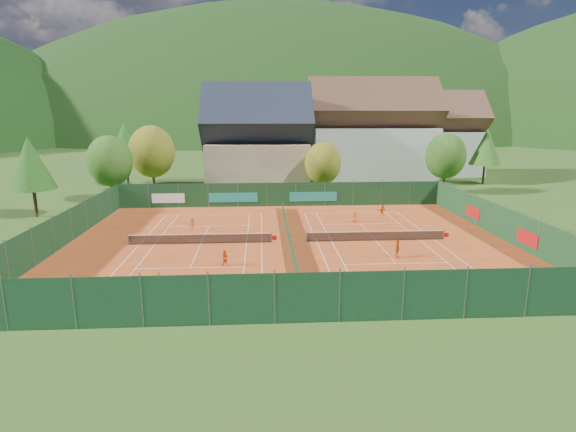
# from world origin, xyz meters

# --- Properties ---
(ground) EXTENTS (600.00, 600.00, 0.00)m
(ground) POSITION_xyz_m (0.00, 0.00, -0.02)
(ground) COLOR #2C4C17
(ground) RESTS_ON ground
(clay_pad) EXTENTS (40.00, 32.00, 0.01)m
(clay_pad) POSITION_xyz_m (0.00, 0.00, 0.01)
(clay_pad) COLOR #BA461B
(clay_pad) RESTS_ON ground
(court_markings_left) EXTENTS (11.03, 23.83, 0.00)m
(court_markings_left) POSITION_xyz_m (-8.00, 0.00, 0.01)
(court_markings_left) COLOR white
(court_markings_left) RESTS_ON ground
(court_markings_right) EXTENTS (11.03, 23.83, 0.00)m
(court_markings_right) POSITION_xyz_m (8.00, 0.00, 0.01)
(court_markings_right) COLOR white
(court_markings_right) RESTS_ON ground
(tennis_net_left) EXTENTS (13.30, 0.10, 1.02)m
(tennis_net_left) POSITION_xyz_m (-7.85, 0.00, 0.51)
(tennis_net_left) COLOR #59595B
(tennis_net_left) RESTS_ON ground
(tennis_net_right) EXTENTS (13.30, 0.10, 1.02)m
(tennis_net_right) POSITION_xyz_m (8.15, 0.00, 0.51)
(tennis_net_right) COLOR #59595B
(tennis_net_right) RESTS_ON ground
(court_divider) EXTENTS (0.03, 28.80, 1.00)m
(court_divider) POSITION_xyz_m (0.00, 0.00, 0.50)
(court_divider) COLOR #13361F
(court_divider) RESTS_ON ground
(fence_north) EXTENTS (40.00, 0.10, 3.00)m
(fence_north) POSITION_xyz_m (-0.46, 15.99, 1.47)
(fence_north) COLOR #14371C
(fence_north) RESTS_ON ground
(fence_south) EXTENTS (40.00, 0.04, 3.00)m
(fence_south) POSITION_xyz_m (0.00, -16.00, 1.50)
(fence_south) COLOR #13351D
(fence_south) RESTS_ON ground
(fence_west) EXTENTS (0.04, 32.00, 3.00)m
(fence_west) POSITION_xyz_m (-20.00, 0.00, 1.50)
(fence_west) COLOR #153A1D
(fence_west) RESTS_ON ground
(fence_east) EXTENTS (0.09, 32.00, 3.00)m
(fence_east) POSITION_xyz_m (20.00, 0.05, 1.48)
(fence_east) COLOR #163C1D
(fence_east) RESTS_ON ground
(chalet) EXTENTS (16.20, 12.00, 16.00)m
(chalet) POSITION_xyz_m (-3.00, 30.00, 6.62)
(chalet) COLOR #CBAF8F
(chalet) RESTS_ON ground
(hotel_block_a) EXTENTS (21.60, 11.00, 17.25)m
(hotel_block_a) POSITION_xyz_m (16.00, 36.00, 7.38)
(hotel_block_a) COLOR silver
(hotel_block_a) RESTS_ON ground
(hotel_block_b) EXTENTS (17.28, 10.00, 15.50)m
(hotel_block_b) POSITION_xyz_m (30.00, 44.00, 6.62)
(hotel_block_b) COLOR silver
(hotel_block_b) RESTS_ON ground
(tree_west_front) EXTENTS (5.72, 5.72, 8.69)m
(tree_west_front) POSITION_xyz_m (-22.00, 20.00, 5.39)
(tree_west_front) COLOR #402B17
(tree_west_front) RESTS_ON ground
(tree_west_mid) EXTENTS (6.44, 6.44, 9.78)m
(tree_west_mid) POSITION_xyz_m (-18.00, 26.00, 6.07)
(tree_west_mid) COLOR #4A2A1A
(tree_west_mid) RESTS_ON ground
(tree_west_back) EXTENTS (5.60, 5.60, 10.00)m
(tree_west_back) POSITION_xyz_m (-24.00, 34.00, 6.74)
(tree_west_back) COLOR #442818
(tree_west_back) RESTS_ON ground
(tree_center) EXTENTS (5.01, 5.01, 7.60)m
(tree_center) POSITION_xyz_m (6.00, 22.00, 4.72)
(tree_center) COLOR #4C2E1B
(tree_center) RESTS_ON ground
(tree_east_front) EXTENTS (5.72, 5.72, 8.69)m
(tree_east_front) POSITION_xyz_m (24.00, 24.00, 5.39)
(tree_east_front) COLOR #472919
(tree_east_front) RESTS_ON ground
(tree_east_mid) EXTENTS (5.04, 5.04, 9.00)m
(tree_east_mid) POSITION_xyz_m (34.00, 32.00, 6.06)
(tree_east_mid) COLOR #462B19
(tree_east_mid) RESTS_ON ground
(tree_west_side) EXTENTS (5.04, 5.04, 9.00)m
(tree_west_side) POSITION_xyz_m (-28.00, 12.00, 6.06)
(tree_west_side) COLOR #432917
(tree_west_side) RESTS_ON ground
(tree_east_back) EXTENTS (7.15, 7.15, 10.86)m
(tree_east_back) POSITION_xyz_m (26.00, 40.00, 6.74)
(tree_east_back) COLOR #482B19
(tree_east_back) RESTS_ON ground
(mountain_backdrop) EXTENTS (820.00, 530.00, 242.00)m
(mountain_backdrop) POSITION_xyz_m (28.54, 233.48, -39.64)
(mountain_backdrop) COLOR black
(mountain_backdrop) RESTS_ON ground
(ball_hopper) EXTENTS (0.34, 0.34, 0.80)m
(ball_hopper) POSITION_xyz_m (12.59, -11.98, 0.56)
(ball_hopper) COLOR slate
(ball_hopper) RESTS_ON ground
(loose_ball_0) EXTENTS (0.07, 0.07, 0.07)m
(loose_ball_0) POSITION_xyz_m (-10.16, -6.56, 0.03)
(loose_ball_0) COLOR #CCD833
(loose_ball_0) RESTS_ON ground
(loose_ball_1) EXTENTS (0.07, 0.07, 0.07)m
(loose_ball_1) POSITION_xyz_m (7.65, -7.22, 0.03)
(loose_ball_1) COLOR #CCD833
(loose_ball_1) RESTS_ON ground
(loose_ball_2) EXTENTS (0.07, 0.07, 0.07)m
(loose_ball_2) POSITION_xyz_m (-0.54, 6.21, 0.03)
(loose_ball_2) COLOR #CCD833
(loose_ball_2) RESTS_ON ground
(loose_ball_3) EXTENTS (0.07, 0.07, 0.07)m
(loose_ball_3) POSITION_xyz_m (-4.06, 6.70, 0.03)
(loose_ball_3) COLOR #CCD833
(loose_ball_3) RESTS_ON ground
(player_left_near) EXTENTS (0.52, 0.40, 1.25)m
(player_left_near) POSITION_xyz_m (-9.37, -10.57, 0.62)
(player_left_near) COLOR #DF4E13
(player_left_near) RESTS_ON ground
(player_left_mid) EXTENTS (0.77, 0.70, 1.28)m
(player_left_mid) POSITION_xyz_m (-5.36, -6.18, 0.64)
(player_left_mid) COLOR #E74A14
(player_left_mid) RESTS_ON ground
(player_left_far) EXTENTS (0.97, 0.67, 1.37)m
(player_left_far) POSITION_xyz_m (-9.39, 4.56, 0.69)
(player_left_far) COLOR #DA6013
(player_left_far) RESTS_ON ground
(player_right_near) EXTENTS (0.76, 0.96, 1.53)m
(player_right_near) POSITION_xyz_m (8.49, -4.98, 0.76)
(player_right_near) COLOR #D85E13
(player_right_near) RESTS_ON ground
(player_right_far_a) EXTENTS (0.66, 0.48, 1.24)m
(player_right_far_a) POSITION_xyz_m (7.49, 7.20, 0.62)
(player_right_far_a) COLOR #D76013
(player_right_far_a) RESTS_ON ground
(player_right_far_b) EXTENTS (1.22, 0.78, 1.25)m
(player_right_far_b) POSITION_xyz_m (11.27, 10.03, 0.63)
(player_right_far_b) COLOR orange
(player_right_far_b) RESTS_ON ground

